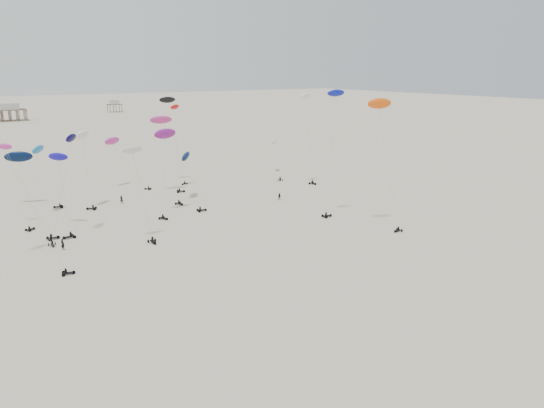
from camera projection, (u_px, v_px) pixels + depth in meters
ground_plane at (95, 155)px, 180.40m from camera, size 900.00×900.00×0.00m
pavilion_main at (6, 113)px, 296.63m from camera, size 21.00×13.00×9.80m
pavilion_small at (115, 107)px, 357.78m from camera, size 9.00×7.00×8.00m
rig_0 at (308, 127)px, 132.32m from camera, size 4.35×5.33×22.99m
rig_2 at (63, 187)px, 94.76m from camera, size 4.23×11.66×14.71m
rig_3 at (142, 192)px, 88.48m from camera, size 3.88×5.33×16.44m
rig_4 at (165, 148)px, 105.40m from camera, size 6.91×8.10×17.23m
rig_5 at (37, 163)px, 103.62m from camera, size 7.74×15.39×17.27m
rig_6 at (164, 134)px, 121.47m from camera, size 5.72×16.84×20.95m
rig_7 at (18, 176)px, 76.64m from camera, size 9.21×14.52×24.20m
rig_8 at (117, 147)px, 129.69m from camera, size 9.16×11.09×14.00m
rig_9 at (84, 152)px, 109.28m from camera, size 4.79×6.13×16.55m
rig_10 at (383, 126)px, 95.27m from camera, size 4.95×8.48×23.70m
rig_11 at (332, 141)px, 103.02m from camera, size 5.75×3.54×24.98m
rig_12 at (171, 115)px, 134.15m from camera, size 4.38×8.37×21.97m
rig_14 at (188, 165)px, 116.86m from camera, size 5.94×16.31×15.02m
rig_16 at (275, 151)px, 146.80m from camera, size 8.40×14.89×14.44m
rig_17 at (24, 163)px, 112.81m from camera, size 9.89×10.58×13.26m
rig_18 at (33, 200)px, 93.32m from camera, size 6.85×15.98×19.84m
rig_19 at (177, 146)px, 126.60m from camera, size 4.87×8.30×20.46m
rig_20 at (66, 167)px, 90.24m from camera, size 8.00×8.36×18.25m
spectator_0 at (63, 250)px, 86.27m from camera, size 0.89×0.96×2.18m
spectator_1 at (280, 200)px, 118.75m from camera, size 1.09×0.96×1.93m
spectator_3 at (122, 203)px, 115.91m from camera, size 0.91×0.76×2.14m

